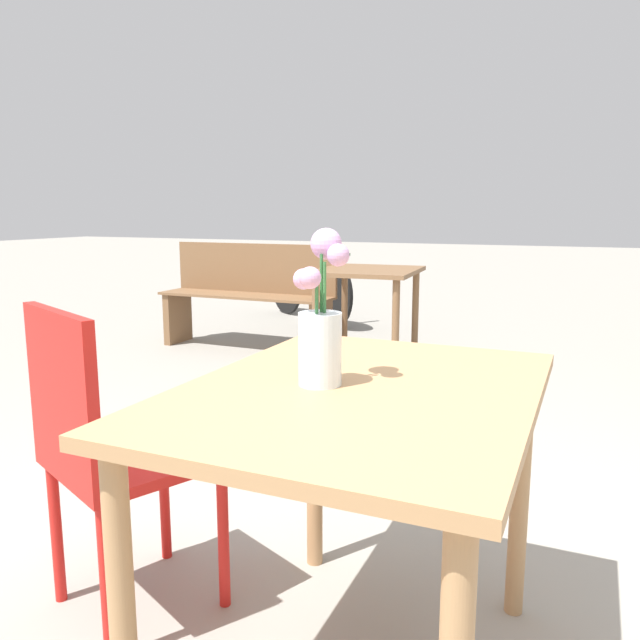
{
  "coord_description": "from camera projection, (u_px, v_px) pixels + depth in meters",
  "views": [
    {
      "loc": [
        0.44,
        -1.24,
        1.11
      ],
      "look_at": [
        -0.09,
        -0.02,
        0.88
      ],
      "focal_mm": 35.0,
      "sensor_mm": 36.0,
      "label": 1
    }
  ],
  "objects": [
    {
      "name": "cafe_chair",
      "position": [
        106.0,
        443.0,
        1.66
      ],
      "size": [
        0.53,
        0.53,
        0.87
      ],
      "color": "red",
      "rests_on": "ground_plane"
    },
    {
      "name": "table_back",
      "position": [
        368.0,
        285.0,
        4.48
      ],
      "size": [
        0.73,
        0.83,
        0.7
      ],
      "color": "brown",
      "rests_on": "ground_plane"
    },
    {
      "name": "bicycle",
      "position": [
        308.0,
        287.0,
        6.39
      ],
      "size": [
        1.34,
        0.98,
        0.76
      ],
      "color": "black",
      "rests_on": "ground_plane"
    },
    {
      "name": "bench_middle",
      "position": [
        249.0,
        293.0,
        5.09
      ],
      "size": [
        1.46,
        0.37,
        0.85
      ],
      "color": "brown",
      "rests_on": "ground_plane"
    },
    {
      "name": "table_front",
      "position": [
        360.0,
        432.0,
        1.38
      ],
      "size": [
        0.74,
        0.99,
        0.74
      ],
      "color": "tan",
      "rests_on": "ground_plane"
    },
    {
      "name": "flower_vase",
      "position": [
        321.0,
        331.0,
        1.36
      ],
      "size": [
        0.12,
        0.14,
        0.34
      ],
      "color": "silver",
      "rests_on": "table_front"
    }
  ]
}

